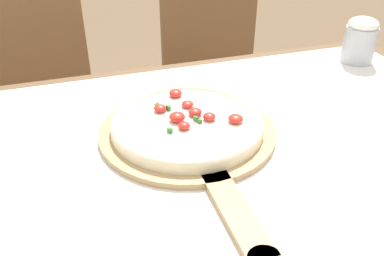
{
  "coord_description": "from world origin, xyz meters",
  "views": [
    {
      "loc": [
        -0.21,
        -0.52,
        1.2
      ],
      "look_at": [
        -0.01,
        0.09,
        0.8
      ],
      "focal_mm": 38.0,
      "sensor_mm": 36.0,
      "label": 1
    }
  ],
  "objects_px": {
    "chair_right": "(215,78)",
    "pizza_peel": "(191,137)",
    "chair_left": "(44,102)",
    "pizza": "(187,122)",
    "flour_cup": "(360,40)"
  },
  "relations": [
    {
      "from": "pizza",
      "to": "chair_right",
      "type": "xyz_separation_m",
      "value": [
        0.34,
        0.73,
        -0.28
      ]
    },
    {
      "from": "pizza_peel",
      "to": "flour_cup",
      "type": "relative_size",
      "value": 4.38
    },
    {
      "from": "pizza_peel",
      "to": "chair_right",
      "type": "relative_size",
      "value": 0.59
    },
    {
      "from": "pizza",
      "to": "flour_cup",
      "type": "distance_m",
      "value": 0.59
    },
    {
      "from": "chair_left",
      "to": "chair_right",
      "type": "distance_m",
      "value": 0.65
    },
    {
      "from": "pizza_peel",
      "to": "chair_right",
      "type": "distance_m",
      "value": 0.87
    },
    {
      "from": "pizza_peel",
      "to": "flour_cup",
      "type": "height_order",
      "value": "flour_cup"
    },
    {
      "from": "chair_left",
      "to": "flour_cup",
      "type": "relative_size",
      "value": 7.41
    },
    {
      "from": "chair_left",
      "to": "chair_right",
      "type": "xyz_separation_m",
      "value": [
        0.65,
        0.0,
        0.0
      ]
    },
    {
      "from": "chair_right",
      "to": "pizza_peel",
      "type": "bearing_deg",
      "value": -111.83
    },
    {
      "from": "flour_cup",
      "to": "chair_left",
      "type": "bearing_deg",
      "value": 148.4
    },
    {
      "from": "pizza",
      "to": "flour_cup",
      "type": "height_order",
      "value": "flour_cup"
    },
    {
      "from": "pizza_peel",
      "to": "chair_right",
      "type": "xyz_separation_m",
      "value": [
        0.34,
        0.75,
        -0.26
      ]
    },
    {
      "from": "pizza_peel",
      "to": "chair_left",
      "type": "height_order",
      "value": "chair_left"
    },
    {
      "from": "chair_left",
      "to": "flour_cup",
      "type": "xyz_separation_m",
      "value": [
        0.85,
        -0.52,
        0.31
      ]
    }
  ]
}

